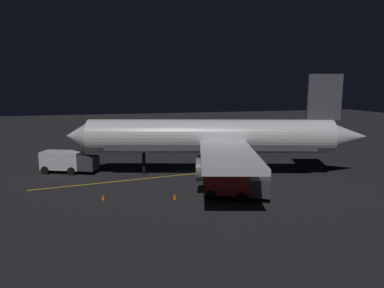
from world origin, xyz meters
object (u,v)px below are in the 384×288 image
Objects in this scene: traffic_cone_near_left at (103,197)px; catering_truck at (235,186)px; traffic_cone_near_right at (175,197)px; ground_crew_worker at (90,166)px; airliner at (215,138)px; baggage_truck at (67,162)px.

catering_truck is at bearing -102.14° from traffic_cone_near_left.
ground_crew_worker is at bearing 32.32° from traffic_cone_near_right.
airliner is 14.07m from traffic_cone_near_left.
baggage_truck is at bearing 37.78° from traffic_cone_near_right.
baggage_truck is 1.11× the size of catering_truck.
baggage_truck is 11.88× the size of traffic_cone_near_right.
traffic_cone_near_left is 6.12m from traffic_cone_near_right.
catering_truck is at bearing -101.44° from traffic_cone_near_right.
catering_truck is (-13.50, -14.83, -0.12)m from baggage_truck.
traffic_cone_near_left is (2.40, 11.15, -0.89)m from catering_truck.
airliner is 5.53× the size of catering_truck.
ground_crew_worker is at bearing 73.50° from airliner.
traffic_cone_near_left is at bearing 77.86° from catering_truck.
baggage_truck reaches higher than ground_crew_worker.
catering_truck is 17.55m from ground_crew_worker.
catering_truck is at bearing 173.71° from airliner.
baggage_truck reaches higher than catering_truck.
baggage_truck is 2.70m from ground_crew_worker.
airliner is 59.06× the size of traffic_cone_near_left.
ground_crew_worker is at bearing 44.88° from catering_truck.
airliner reaches higher than ground_crew_worker.
ground_crew_worker is (-1.07, -2.45, -0.37)m from baggage_truck.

